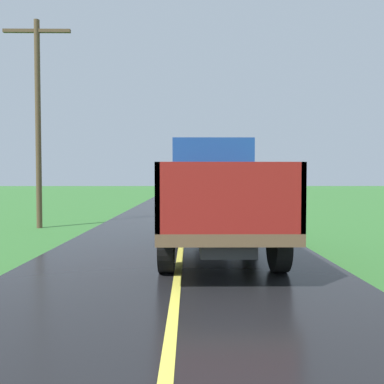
# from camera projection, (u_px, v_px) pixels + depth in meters

# --- Properties ---
(banana_truck_near) EXTENTS (2.38, 5.82, 2.80)m
(banana_truck_near) POSITION_uv_depth(u_px,v_px,m) (214.00, 193.00, 9.35)
(banana_truck_near) COLOR #2D2D30
(banana_truck_near) RESTS_ON road_surface
(utility_pole_roadside) EXTENTS (2.45, 0.20, 7.63)m
(utility_pole_roadside) POSITION_uv_depth(u_px,v_px,m) (38.00, 115.00, 13.73)
(utility_pole_roadside) COLOR brown
(utility_pole_roadside) RESTS_ON ground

